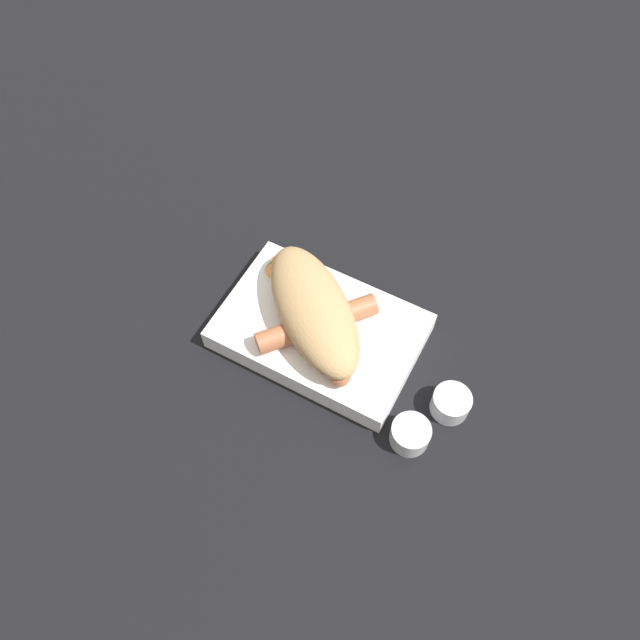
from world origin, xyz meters
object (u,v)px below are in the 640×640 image
at_px(condiment_cup_near, 410,435).
at_px(sausage, 315,323).
at_px(bread_roll, 314,310).
at_px(condiment_cup_far, 451,404).
at_px(food_tray, 320,331).

bearing_deg(condiment_cup_near, sausage, -21.75).
xyz_separation_m(bread_roll, condiment_cup_near, (-0.16, 0.07, -0.05)).
xyz_separation_m(condiment_cup_near, condiment_cup_far, (-0.03, -0.06, 0.00)).
bearing_deg(condiment_cup_far, bread_roll, -3.84).
bearing_deg(sausage, food_tray, -107.99).
relative_size(sausage, condiment_cup_far, 3.16).
bearing_deg(food_tray, bread_roll, 2.91).
height_order(food_tray, sausage, sausage).
height_order(food_tray, condiment_cup_far, food_tray).
distance_m(bread_roll, condiment_cup_far, 0.19).
xyz_separation_m(sausage, condiment_cup_far, (-0.18, 0.01, -0.03)).
bearing_deg(bread_roll, food_tray, -177.09).
bearing_deg(food_tray, condiment_cup_near, 155.48).
xyz_separation_m(food_tray, bread_roll, (0.01, 0.00, 0.04)).
distance_m(food_tray, bread_roll, 0.04).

